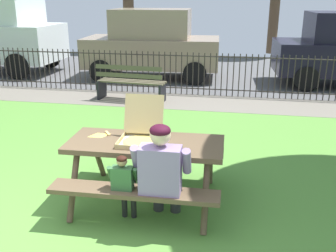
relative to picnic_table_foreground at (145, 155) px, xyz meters
name	(u,v)px	position (x,y,z in m)	size (l,w,h in m)	color
ground	(83,196)	(-0.81, -0.01, -0.61)	(28.00, 10.67, 0.02)	#568E39
cobblestone_walkway	(159,100)	(-0.81, 4.62, -0.60)	(28.00, 1.40, 0.01)	slate
street_asphalt	(184,70)	(-0.81, 8.60, -0.60)	(28.00, 6.56, 0.01)	#515154
picnic_table_foreground	(145,155)	(0.00, 0.00, 0.00)	(1.84, 1.53, 0.79)	brown
pizza_box_open	(141,133)	(-0.05, 0.02, 0.27)	(0.48, 0.57, 0.50)	tan
pizza_slice_on_table	(101,135)	(-0.58, 0.12, 0.18)	(0.27, 0.24, 0.02)	#EACF55
adult_at_table	(162,171)	(0.30, -0.49, 0.06)	(0.62, 0.60, 1.19)	#313131
child_at_table	(124,182)	(-0.10, -0.53, -0.09)	(0.32, 0.31, 0.83)	black
iron_fence_streetside	(165,72)	(-0.81, 5.32, -0.07)	(18.42, 0.03, 1.04)	#2D2823
park_bench_center	(131,83)	(-1.45, 4.48, -0.18)	(1.63, 0.60, 0.85)	brown
parked_car_center	(152,43)	(-1.55, 7.16, 0.41)	(3.99, 2.01, 1.98)	gray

